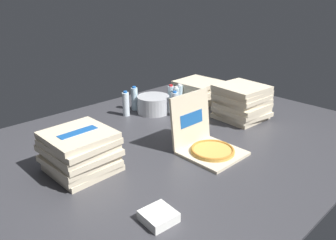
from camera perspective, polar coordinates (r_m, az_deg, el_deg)
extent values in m
cube|color=#38383D|center=(2.60, 1.46, -3.69)|extent=(3.20, 2.40, 0.02)
cube|color=beige|center=(2.39, 7.78, -5.78)|extent=(0.39, 0.39, 0.02)
cylinder|color=gold|center=(2.38, 7.81, -5.36)|extent=(0.32, 0.32, 0.02)
torus|color=#B1712A|center=(2.38, 7.82, -5.17)|extent=(0.32, 0.32, 0.02)
cube|color=beige|center=(2.43, 4.00, 0.25)|extent=(0.39, 0.06, 0.39)
cube|color=#19519E|center=(2.42, 4.17, 0.21)|extent=(0.24, 0.01, 0.10)
cube|color=beige|center=(3.09, 12.53, 0.70)|extent=(0.41, 0.41, 0.04)
cube|color=#19519E|center=(3.08, 12.56, 1.07)|extent=(0.26, 0.08, 0.00)
cube|color=beige|center=(3.07, 12.92, 1.28)|extent=(0.45, 0.45, 0.04)
cube|color=#19519E|center=(3.06, 12.95, 1.66)|extent=(0.26, 0.11, 0.00)
cube|color=beige|center=(3.04, 12.74, 1.91)|extent=(0.41, 0.41, 0.04)
cube|color=#19519E|center=(3.03, 12.77, 2.29)|extent=(0.26, 0.08, 0.00)
cube|color=beige|center=(3.03, 12.92, 2.64)|extent=(0.41, 0.41, 0.04)
cube|color=beige|center=(3.04, 12.83, 3.47)|extent=(0.44, 0.44, 0.04)
cube|color=beige|center=(3.01, 12.85, 4.08)|extent=(0.41, 0.41, 0.04)
cube|color=#19519E|center=(3.00, 12.88, 4.46)|extent=(0.26, 0.08, 0.00)
cube|color=beige|center=(3.01, 12.90, 4.84)|extent=(0.42, 0.42, 0.04)
cube|color=beige|center=(2.99, 12.83, 5.54)|extent=(0.42, 0.42, 0.04)
cube|color=beige|center=(3.45, 4.98, 3.39)|extent=(0.40, 0.40, 0.04)
cube|color=#19519E|center=(3.44, 4.99, 3.73)|extent=(0.26, 0.07, 0.00)
cube|color=beige|center=(3.42, 5.04, 3.96)|extent=(0.40, 0.40, 0.04)
cube|color=beige|center=(3.42, 5.19, 4.62)|extent=(0.40, 0.40, 0.04)
cube|color=beige|center=(3.40, 5.20, 5.25)|extent=(0.41, 0.41, 0.04)
cube|color=beige|center=(3.40, 5.20, 5.91)|extent=(0.41, 0.41, 0.04)
cube|color=beige|center=(3.38, 5.32, 6.51)|extent=(0.41, 0.41, 0.04)
cube|color=beige|center=(2.25, -14.66, -8.03)|extent=(0.41, 0.41, 0.04)
cube|color=#19519E|center=(2.23, -14.71, -7.56)|extent=(0.26, 0.08, 0.00)
cube|color=beige|center=(2.22, -14.87, -7.22)|extent=(0.40, 0.40, 0.04)
cube|color=#19519E|center=(2.21, -14.92, -6.74)|extent=(0.26, 0.07, 0.00)
cube|color=beige|center=(2.20, -15.32, -6.38)|extent=(0.42, 0.42, 0.04)
cube|color=#19519E|center=(2.19, -15.38, -5.89)|extent=(0.26, 0.09, 0.00)
cube|color=beige|center=(2.18, -14.84, -5.47)|extent=(0.40, 0.40, 0.04)
cube|color=#19519E|center=(2.17, -14.90, -4.97)|extent=(0.26, 0.07, 0.00)
cube|color=beige|center=(2.17, -15.47, -4.55)|extent=(0.42, 0.42, 0.04)
cube|color=#19519E|center=(2.16, -15.53, -4.05)|extent=(0.26, 0.09, 0.00)
cube|color=beige|center=(2.14, -15.27, -3.66)|extent=(0.42, 0.42, 0.04)
cube|color=beige|center=(2.14, -15.51, -2.58)|extent=(0.40, 0.40, 0.04)
cube|color=#19519E|center=(2.13, -15.56, -2.06)|extent=(0.26, 0.08, 0.00)
cylinder|color=#B7BABF|center=(3.14, -2.59, 2.77)|extent=(0.31, 0.31, 0.16)
cylinder|color=white|center=(3.05, 1.17, 2.79)|extent=(0.06, 0.06, 0.23)
cylinder|color=blue|center=(3.01, 1.19, 4.94)|extent=(0.04, 0.04, 0.02)
cylinder|color=silver|center=(3.21, -5.90, 3.69)|extent=(0.06, 0.06, 0.23)
cylinder|color=blue|center=(3.18, -5.98, 5.75)|extent=(0.04, 0.04, 0.02)
cylinder|color=silver|center=(3.25, 0.50, 4.04)|extent=(0.06, 0.06, 0.23)
cylinder|color=red|center=(3.21, 0.51, 6.07)|extent=(0.04, 0.04, 0.02)
cylinder|color=silver|center=(3.28, 2.01, 4.17)|extent=(0.06, 0.06, 0.23)
cylinder|color=white|center=(3.24, 2.04, 6.19)|extent=(0.04, 0.04, 0.02)
cylinder|color=silver|center=(3.18, 1.41, 3.64)|extent=(0.06, 0.06, 0.23)
cylinder|color=white|center=(3.15, 1.43, 5.71)|extent=(0.04, 0.04, 0.02)
cylinder|color=white|center=(3.07, -7.41, 2.77)|extent=(0.06, 0.06, 0.23)
cylinder|color=blue|center=(3.04, -7.52, 4.91)|extent=(0.04, 0.04, 0.02)
cube|color=white|center=(1.75, -1.67, -16.55)|extent=(0.17, 0.17, 0.05)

